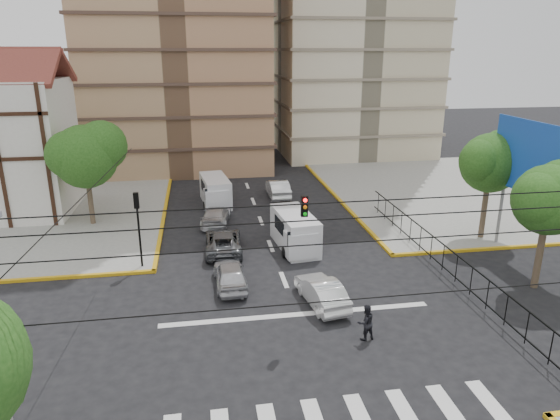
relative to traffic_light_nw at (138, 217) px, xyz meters
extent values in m
plane|color=black|center=(7.80, -7.80, -3.11)|extent=(160.00, 160.00, 0.00)
cube|color=gray|center=(27.80, 12.20, -3.04)|extent=(26.00, 26.00, 0.15)
cube|color=silver|center=(7.80, -13.80, -3.11)|extent=(12.00, 2.40, 0.01)
cube|color=silver|center=(7.80, -6.60, -3.11)|extent=(13.00, 0.40, 0.01)
cylinder|color=slate|center=(22.30, -3.80, -0.96)|extent=(0.20, 0.20, 4.00)
cylinder|color=slate|center=(22.30, 0.20, -0.96)|extent=(0.20, 0.20, 4.00)
cube|color=silver|center=(22.30, -1.80, 3.04)|extent=(0.25, 6.00, 4.00)
cube|color=blue|center=(22.10, -1.80, 3.04)|extent=(0.08, 6.20, 4.20)
cylinder|color=#473828|center=(20.80, -5.80, -1.01)|extent=(0.36, 0.36, 4.20)
sphere|color=#1E4D16|center=(20.80, -5.80, 1.73)|extent=(3.60, 3.60, 3.60)
sphere|color=#1E4D16|center=(20.08, -6.10, 1.91)|extent=(2.70, 2.70, 2.70)
cylinder|color=#473828|center=(21.80, 1.20, -0.87)|extent=(0.36, 0.36, 4.48)
sphere|color=#1E4D16|center=(21.80, 1.20, 2.05)|extent=(3.80, 3.80, 3.80)
sphere|color=#1E4D16|center=(22.75, 1.50, 2.62)|extent=(3.04, 3.04, 3.04)
sphere|color=#1E4D16|center=(21.04, 0.90, 2.24)|extent=(2.85, 2.85, 2.85)
cylinder|color=#473828|center=(-4.20, 8.20, -1.01)|extent=(0.36, 0.36, 4.20)
sphere|color=#1E4D16|center=(-4.20, 8.20, 1.89)|extent=(4.40, 4.40, 4.40)
sphere|color=#1E4D16|center=(-3.10, 8.50, 2.55)|extent=(3.52, 3.52, 3.52)
sphere|color=#1E4D16|center=(-5.08, 7.90, 2.11)|extent=(3.30, 3.30, 3.30)
cylinder|color=black|center=(0.00, 0.00, -1.21)|extent=(0.12, 0.12, 3.50)
cube|color=black|center=(0.00, 0.00, 0.99)|extent=(0.28, 0.22, 0.90)
sphere|color=#FF0C0C|center=(0.00, 0.00, 1.29)|extent=(0.17, 0.17, 0.17)
cube|color=black|center=(7.80, -7.80, 2.69)|extent=(0.28, 0.22, 0.90)
cylinder|color=black|center=(7.80, -16.80, 3.14)|extent=(18.00, 0.03, 0.03)
cylinder|color=slate|center=(-1.20, -16.80, 1.54)|extent=(0.28, 0.28, 9.00)
cube|color=silver|center=(9.28, 1.78, -1.99)|extent=(2.48, 5.07, 2.25)
cube|color=silver|center=(9.28, -0.18, -2.13)|extent=(1.98, 1.37, 1.57)
cube|color=black|center=(9.28, -0.52, -1.60)|extent=(1.81, 0.30, 0.88)
cylinder|color=black|center=(8.36, 0.21, -2.77)|extent=(0.25, 0.68, 0.68)
cylinder|color=black|center=(10.21, 0.21, -2.77)|extent=(0.25, 0.68, 0.68)
cylinder|color=black|center=(8.36, 3.34, -2.77)|extent=(0.25, 0.68, 0.68)
cylinder|color=black|center=(10.21, 3.34, -2.77)|extent=(0.25, 0.68, 0.68)
cube|color=silver|center=(4.70, 12.09, -2.02)|extent=(2.48, 4.96, 2.19)
cube|color=silver|center=(4.70, 10.19, -2.16)|extent=(1.94, 1.36, 1.53)
cube|color=black|center=(4.70, 9.85, -1.63)|extent=(1.76, 0.32, 0.86)
cylinder|color=black|center=(3.80, 10.57, -2.78)|extent=(0.25, 0.67, 0.67)
cylinder|color=black|center=(5.61, 10.57, -2.78)|extent=(0.25, 0.67, 0.67)
cylinder|color=black|center=(3.80, 13.62, -2.78)|extent=(0.25, 0.67, 0.67)
cylinder|color=black|center=(5.61, 13.62, -2.78)|extent=(0.25, 0.67, 0.67)
imported|color=silver|center=(4.86, -3.08, -2.43)|extent=(1.74, 4.06, 1.36)
imported|color=white|center=(9.18, -5.77, -2.43)|extent=(2.08, 4.31, 1.36)
imported|color=#5A5D62|center=(4.76, 1.81, -2.45)|extent=(2.36, 4.85, 1.33)
imported|color=silver|center=(4.52, 6.95, -2.46)|extent=(2.55, 4.75, 1.31)
imported|color=#232325|center=(9.83, 7.82, -2.46)|extent=(1.66, 3.89, 1.31)
imported|color=silver|center=(10.00, 13.07, -2.35)|extent=(1.64, 4.62, 1.52)
imported|color=black|center=(10.30, -9.14, -2.30)|extent=(0.91, 0.78, 1.63)
camera|label=1|loc=(3.57, -27.26, 8.96)|focal=32.00mm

